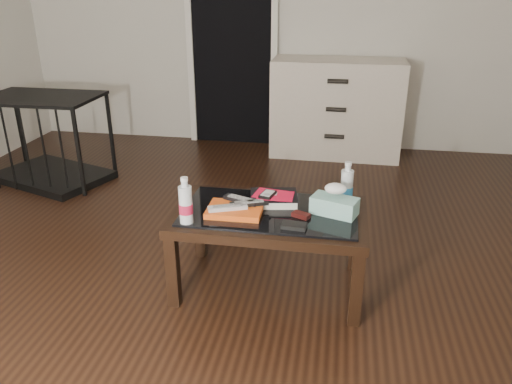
% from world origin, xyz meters
% --- Properties ---
extents(ground, '(5.00, 5.00, 0.00)m').
position_xyz_m(ground, '(0.00, 0.00, 0.00)').
color(ground, black).
rests_on(ground, ground).
extents(doorway, '(0.90, 0.08, 2.07)m').
position_xyz_m(doorway, '(-0.40, 2.47, 1.02)').
color(doorway, black).
rests_on(doorway, ground).
extents(coffee_table, '(1.00, 0.60, 0.46)m').
position_xyz_m(coffee_table, '(0.36, -0.13, 0.40)').
color(coffee_table, black).
rests_on(coffee_table, ground).
extents(dresser, '(1.20, 0.54, 0.90)m').
position_xyz_m(dresser, '(0.65, 2.23, 0.45)').
color(dresser, beige).
rests_on(dresser, ground).
extents(pet_crate, '(1.05, 0.86, 0.71)m').
position_xyz_m(pet_crate, '(-1.69, 1.14, 0.23)').
color(pet_crate, black).
rests_on(pet_crate, ground).
extents(magazines, '(0.28, 0.21, 0.03)m').
position_xyz_m(magazines, '(0.18, -0.19, 0.48)').
color(magazines, '#D95014').
rests_on(magazines, coffee_table).
extents(remote_silver, '(0.20, 0.12, 0.02)m').
position_xyz_m(remote_silver, '(0.15, -0.22, 0.50)').
color(remote_silver, '#B2B2B7').
rests_on(remote_silver, magazines).
extents(remote_black_front, '(0.20, 0.12, 0.02)m').
position_xyz_m(remote_black_front, '(0.25, -0.15, 0.50)').
color(remote_black_front, black).
rests_on(remote_black_front, magazines).
extents(remote_black_back, '(0.20, 0.12, 0.02)m').
position_xyz_m(remote_black_back, '(0.20, -0.11, 0.50)').
color(remote_black_back, black).
rests_on(remote_black_back, magazines).
extents(textbook, '(0.28, 0.24, 0.05)m').
position_xyz_m(textbook, '(0.36, -0.03, 0.48)').
color(textbook, black).
rests_on(textbook, coffee_table).
extents(dvd_mailers, '(0.21, 0.16, 0.01)m').
position_xyz_m(dvd_mailers, '(0.35, -0.03, 0.51)').
color(dvd_mailers, red).
rests_on(dvd_mailers, textbook).
extents(ipod, '(0.09, 0.12, 0.02)m').
position_xyz_m(ipod, '(0.33, -0.06, 0.52)').
color(ipod, black).
rests_on(ipod, dvd_mailers).
extents(flip_phone, '(0.10, 0.08, 0.02)m').
position_xyz_m(flip_phone, '(0.52, -0.18, 0.47)').
color(flip_phone, black).
rests_on(flip_phone, coffee_table).
extents(wallet, '(0.13, 0.08, 0.02)m').
position_xyz_m(wallet, '(0.50, -0.30, 0.47)').
color(wallet, black).
rests_on(wallet, coffee_table).
extents(water_bottle_left, '(0.07, 0.07, 0.24)m').
position_xyz_m(water_bottle_left, '(-0.03, -0.34, 0.58)').
color(water_bottle_left, silver).
rests_on(water_bottle_left, coffee_table).
extents(water_bottle_right, '(0.08, 0.08, 0.24)m').
position_xyz_m(water_bottle_right, '(0.74, 0.02, 0.58)').
color(water_bottle_right, silver).
rests_on(water_bottle_right, coffee_table).
extents(tissue_box, '(0.26, 0.19, 0.09)m').
position_xyz_m(tissue_box, '(0.69, -0.11, 0.51)').
color(tissue_box, teal).
rests_on(tissue_box, coffee_table).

